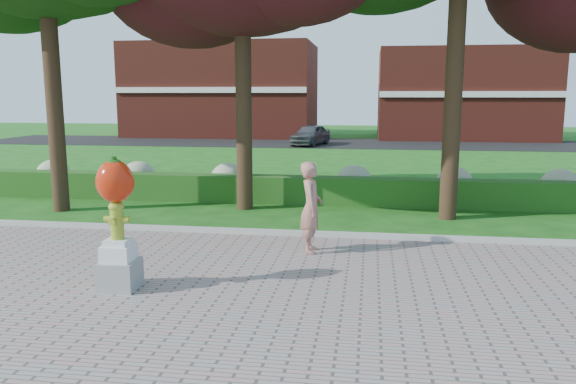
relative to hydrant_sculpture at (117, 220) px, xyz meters
name	(u,v)px	position (x,y,z in m)	size (l,w,h in m)	color
ground	(282,280)	(2.54, 0.90, -1.20)	(100.00, 100.00, 0.00)	#184E13
curb	(302,234)	(2.54, 3.90, -1.12)	(40.00, 0.18, 0.15)	#ADADA5
lawn_hedge	(319,190)	(2.54, 7.90, -0.80)	(24.00, 0.70, 0.80)	#144212
hydrangea_row	(340,181)	(3.12, 8.90, -0.65)	(20.10, 1.10, 0.99)	#99A17B
street	(348,143)	(2.54, 28.90, -1.19)	(50.00, 8.00, 0.02)	black
building_left	(223,90)	(-7.46, 34.90, 2.30)	(14.00, 8.00, 7.00)	maroon
building_right	(461,94)	(10.54, 34.90, 2.00)	(12.00, 8.00, 6.40)	maroon
hydrant_sculpture	(117,220)	(0.00, 0.00, 0.00)	(0.64, 0.61, 2.18)	gray
woman	(311,207)	(2.87, 2.63, -0.23)	(0.67, 0.44, 1.84)	#AA6F61
parked_car	(310,135)	(0.25, 27.01, -0.51)	(1.56, 3.89, 1.32)	#404347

